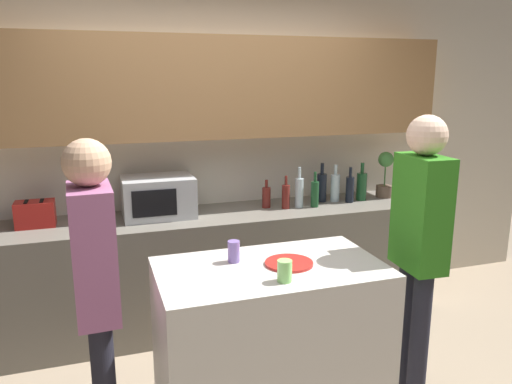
% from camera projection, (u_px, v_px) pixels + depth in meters
% --- Properties ---
extents(back_wall, '(6.40, 0.40, 2.70)m').
position_uv_depth(back_wall, '(208.00, 125.00, 3.91)').
color(back_wall, beige).
rests_on(back_wall, ground_plane).
extents(back_counter, '(3.60, 0.62, 0.89)m').
position_uv_depth(back_counter, '(219.00, 268.00, 3.91)').
color(back_counter, '#6B665B').
rests_on(back_counter, ground_plane).
extents(kitchen_island, '(1.21, 0.69, 0.93)m').
position_uv_depth(kitchen_island, '(270.00, 345.00, 2.75)').
color(kitchen_island, beige).
rests_on(kitchen_island, ground_plane).
extents(microwave, '(0.52, 0.39, 0.30)m').
position_uv_depth(microwave, '(158.00, 197.00, 3.70)').
color(microwave, '#B7BABC').
rests_on(microwave, back_counter).
extents(toaster, '(0.26, 0.16, 0.18)m').
position_uv_depth(toaster, '(35.00, 214.00, 3.46)').
color(toaster, '#B21E19').
rests_on(toaster, back_counter).
extents(potted_plant, '(0.14, 0.14, 0.39)m').
position_uv_depth(potted_plant, '(385.00, 175.00, 4.28)').
color(potted_plant, brown).
rests_on(potted_plant, back_counter).
extents(bottle_0, '(0.07, 0.07, 0.23)m').
position_uv_depth(bottle_0, '(266.00, 197.00, 3.96)').
color(bottle_0, maroon).
rests_on(bottle_0, back_counter).
extents(bottle_1, '(0.06, 0.06, 0.26)m').
position_uv_depth(bottle_1, '(286.00, 196.00, 3.93)').
color(bottle_1, maroon).
rests_on(bottle_1, back_counter).
extents(bottle_2, '(0.07, 0.07, 0.32)m').
position_uv_depth(bottle_2, '(299.00, 192.00, 3.97)').
color(bottle_2, silver).
rests_on(bottle_2, back_counter).
extents(bottle_3, '(0.06, 0.06, 0.28)m').
position_uv_depth(bottle_3, '(315.00, 194.00, 3.98)').
color(bottle_3, '#194723').
rests_on(bottle_3, back_counter).
extents(bottle_4, '(0.08, 0.08, 0.33)m').
position_uv_depth(bottle_4, '(322.00, 187.00, 4.15)').
color(bottle_4, black).
rests_on(bottle_4, back_counter).
extents(bottle_5, '(0.08, 0.08, 0.31)m').
position_uv_depth(bottle_5, '(335.00, 187.00, 4.16)').
color(bottle_5, silver).
rests_on(bottle_5, back_counter).
extents(bottle_6, '(0.07, 0.07, 0.30)m').
position_uv_depth(bottle_6, '(350.00, 189.00, 4.13)').
color(bottle_6, black).
rests_on(bottle_6, back_counter).
extents(bottle_7, '(0.09, 0.09, 0.32)m').
position_uv_depth(bottle_7, '(362.00, 186.00, 4.19)').
color(bottle_7, '#194723').
rests_on(bottle_7, back_counter).
extents(plate_on_island, '(0.26, 0.26, 0.01)m').
position_uv_depth(plate_on_island, '(289.00, 263.00, 2.67)').
color(plate_on_island, red).
rests_on(plate_on_island, kitchen_island).
extents(cup_0, '(0.07, 0.07, 0.12)m').
position_uv_depth(cup_0, '(234.00, 251.00, 2.70)').
color(cup_0, '#7A62AF').
rests_on(cup_0, kitchen_island).
extents(cup_1, '(0.07, 0.07, 0.11)m').
position_uv_depth(cup_1, '(285.00, 271.00, 2.44)').
color(cup_1, '#8FDD70').
rests_on(cup_1, kitchen_island).
extents(person_left, '(0.22, 0.35, 1.65)m').
position_uv_depth(person_left, '(96.00, 280.00, 2.33)').
color(person_left, black).
rests_on(person_left, ground_plane).
extents(person_center, '(0.22, 0.35, 1.71)m').
position_uv_depth(person_center, '(419.00, 236.00, 2.85)').
color(person_center, black).
rests_on(person_center, ground_plane).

